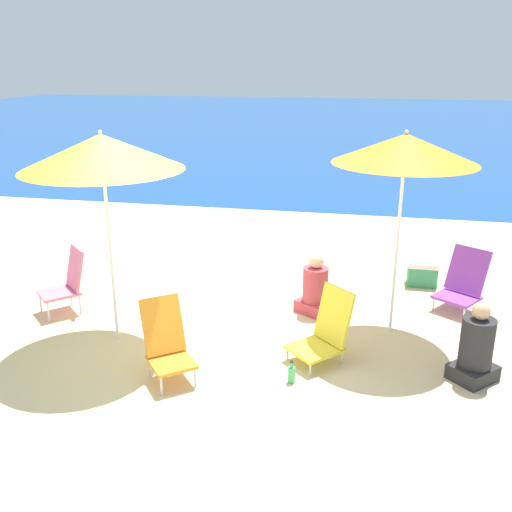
% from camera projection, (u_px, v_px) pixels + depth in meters
% --- Properties ---
extents(ground_plane, '(60.00, 60.00, 0.00)m').
position_uv_depth(ground_plane, '(209.00, 351.00, 6.44)').
color(ground_plane, beige).
extents(sea_water, '(60.00, 40.00, 0.01)m').
position_uv_depth(sea_water, '(346.00, 121.00, 30.91)').
color(sea_water, '#19478C').
rests_on(sea_water, ground).
extents(beach_umbrella_orange, '(1.61, 1.61, 2.41)m').
position_uv_depth(beach_umbrella_orange, '(405.00, 149.00, 6.21)').
color(beach_umbrella_orange, white).
rests_on(beach_umbrella_orange, ground).
extents(beach_umbrella_yellow, '(1.75, 1.75, 2.43)m').
position_uv_depth(beach_umbrella_yellow, '(102.00, 152.00, 6.01)').
color(beach_umbrella_yellow, white).
rests_on(beach_umbrella_yellow, ground).
extents(beach_chair_purple, '(0.74, 0.75, 0.81)m').
position_uv_depth(beach_chair_purple, '(463.00, 282.00, 7.43)').
color(beach_chair_purple, silver).
rests_on(beach_chair_purple, ground).
extents(beach_chair_orange, '(0.68, 0.71, 0.83)m').
position_uv_depth(beach_chair_orange, '(167.00, 342.00, 5.81)').
color(beach_chair_orange, silver).
rests_on(beach_chair_orange, ground).
extents(beach_chair_yellow, '(0.75, 0.76, 0.80)m').
position_uv_depth(beach_chair_yellow, '(325.00, 331.00, 6.17)').
color(beach_chair_yellow, silver).
rests_on(beach_chair_yellow, ground).
extents(beach_chair_pink, '(0.70, 0.70, 0.84)m').
position_uv_depth(beach_chair_pink, '(67.00, 280.00, 7.35)').
color(beach_chair_pink, silver).
rests_on(beach_chair_pink, ground).
extents(person_seated_near, '(0.55, 0.53, 0.81)m').
position_uv_depth(person_seated_near, '(315.00, 289.00, 7.34)').
color(person_seated_near, '#BF3F4C').
rests_on(person_seated_near, ground).
extents(person_seated_far, '(0.56, 0.56, 0.86)m').
position_uv_depth(person_seated_far, '(476.00, 349.00, 5.77)').
color(person_seated_far, '#262628').
rests_on(person_seated_far, ground).
extents(water_bottle, '(0.08, 0.08, 0.24)m').
position_uv_depth(water_bottle, '(291.00, 374.00, 5.79)').
color(water_bottle, '#4CB266').
rests_on(water_bottle, ground).
extents(cooler_box, '(0.43, 0.30, 0.36)m').
position_uv_depth(cooler_box, '(422.00, 273.00, 8.29)').
color(cooler_box, '#338C59').
rests_on(cooler_box, ground).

